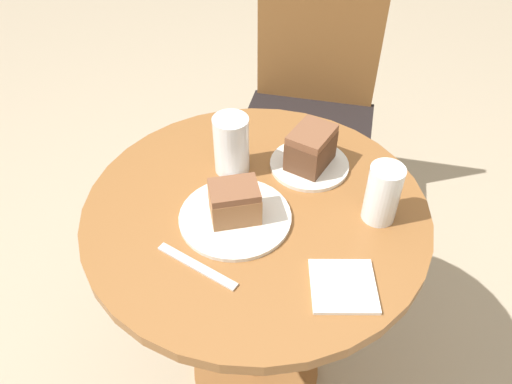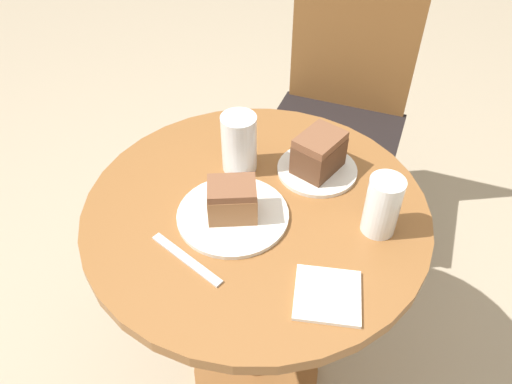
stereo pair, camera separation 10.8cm
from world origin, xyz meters
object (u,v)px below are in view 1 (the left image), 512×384
(cake_slice_near, at_px, (235,202))
(glass_water, at_px, (382,197))
(plate_far, at_px, (309,165))
(glass_lemonade, at_px, (231,147))
(chair, at_px, (309,111))
(cake_slice_far, at_px, (311,148))
(plate_near, at_px, (235,217))

(cake_slice_near, relative_size, glass_water, 0.91)
(plate_far, distance_m, glass_lemonade, 0.20)
(chair, distance_m, plate_far, 0.68)
(cake_slice_far, bearing_deg, plate_far, -116.57)
(cake_slice_far, bearing_deg, glass_lemonade, -168.13)
(chair, relative_size, glass_lemonade, 6.41)
(chair, xyz_separation_m, cake_slice_far, (0.03, -0.62, 0.31))
(plate_far, height_order, cake_slice_far, cake_slice_far)
(cake_slice_near, xyz_separation_m, cake_slice_far, (0.14, 0.20, 0.01))
(chair, distance_m, plate_near, 0.87)
(cake_slice_far, height_order, glass_lemonade, glass_lemonade)
(plate_near, height_order, cake_slice_far, cake_slice_far)
(cake_slice_near, distance_m, glass_water, 0.31)
(glass_water, bearing_deg, cake_slice_near, -169.44)
(chair, distance_m, cake_slice_far, 0.70)
(glass_water, bearing_deg, chair, 104.17)
(plate_far, relative_size, cake_slice_near, 1.53)
(cake_slice_near, height_order, cake_slice_far, cake_slice_far)
(plate_far, height_order, glass_water, glass_water)
(glass_water, bearing_deg, plate_near, -169.44)
(plate_near, relative_size, plate_far, 1.28)
(chair, relative_size, plate_far, 4.84)
(cake_slice_near, bearing_deg, glass_lemonade, 103.34)
(cake_slice_far, height_order, glass_water, glass_water)
(plate_near, relative_size, glass_lemonade, 1.69)
(chair, distance_m, glass_lemonade, 0.75)
(plate_far, bearing_deg, cake_slice_near, -125.38)
(plate_near, height_order, glass_lemonade, glass_lemonade)
(glass_water, bearing_deg, plate_far, 137.95)
(plate_near, bearing_deg, plate_far, 54.62)
(plate_near, relative_size, glass_water, 1.79)
(plate_near, xyz_separation_m, cake_slice_near, (0.00, 0.00, 0.05))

